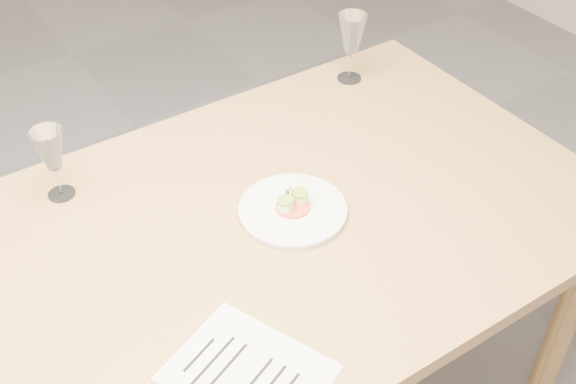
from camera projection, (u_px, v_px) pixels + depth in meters
dining_table at (106, 317)px, 1.52m from camera, size 2.40×1.00×0.75m
dinner_plate at (293, 209)px, 1.67m from camera, size 0.25×0.25×0.07m
recipe_sheet at (248, 373)px, 1.34m from camera, size 0.31×0.35×0.00m
wine_glass_2 at (50, 151)px, 1.64m from camera, size 0.07×0.07×0.19m
wine_glass_3 at (352, 35)px, 2.03m from camera, size 0.08×0.08×0.20m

